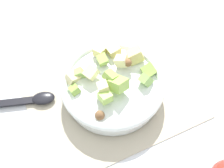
% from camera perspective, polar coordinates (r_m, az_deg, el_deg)
% --- Properties ---
extents(ground_plane, '(2.40, 2.40, 0.00)m').
position_cam_1_polar(ground_plane, '(0.78, -0.33, -2.02)').
color(ground_plane, silver).
extents(placemat, '(0.41, 0.33, 0.01)m').
position_cam_1_polar(placemat, '(0.77, -0.33, -1.91)').
color(placemat, '#BCB299').
rests_on(placemat, ground_plane).
extents(salad_bowl, '(0.25, 0.25, 0.10)m').
position_cam_1_polar(salad_bowl, '(0.74, 0.01, -0.09)').
color(salad_bowl, white).
rests_on(salad_bowl, placemat).
extents(serving_spoon, '(0.20, 0.09, 0.01)m').
position_cam_1_polar(serving_spoon, '(0.78, -15.56, -2.95)').
color(serving_spoon, black).
rests_on(serving_spoon, placemat).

